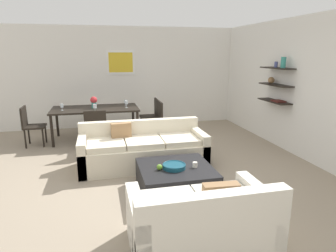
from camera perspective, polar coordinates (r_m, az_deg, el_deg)
The scene contains 19 objects.
ground_plane at distance 5.24m, azimuth -3.38°, elevation -8.73°, with size 18.00×18.00×0.00m, color gray.
back_wall_unit at distance 8.39m, azimuth -5.73°, elevation 9.38°, with size 8.40×0.09×2.70m.
right_wall_shelf_unit at distance 6.63m, azimuth 22.35°, elevation 7.16°, with size 0.34×8.20×2.70m.
sofa_beige at distance 5.44m, azimuth -4.88°, elevation -4.61°, with size 2.25×0.90×0.78m.
loveseat_white at distance 3.29m, azimuth 6.53°, elevation -17.81°, with size 1.49×0.90×0.78m.
coffee_table at distance 4.49m, azimuth 1.48°, elevation -10.10°, with size 1.07×1.04×0.38m.
decorative_bowl at distance 4.35m, azimuth 1.17°, elevation -7.69°, with size 0.34×0.34×0.07m.
candle_jar at distance 4.40m, azimuth 5.20°, elevation -7.42°, with size 0.07×0.07×0.08m, color silver.
apple_on_coffee_table at distance 4.29m, azimuth -1.66°, elevation -7.91°, with size 0.08×0.08×0.08m, color #669E2D.
dining_table at distance 7.18m, azimuth -13.80°, elevation 2.90°, with size 1.99×1.02×0.75m.
dining_chair_right_near at distance 7.11m, azimuth -2.39°, elevation 1.68°, with size 0.44×0.44×0.88m.
dining_chair_foot at distance 6.32m, azimuth -13.73°, elevation -0.29°, with size 0.44×0.44×0.88m.
dining_chair_left_near at distance 7.15m, azimuth -24.99°, elevation 0.43°, with size 0.44×0.44×0.88m.
dining_chair_right_far at distance 7.56m, azimuth -3.05°, elevation 2.41°, with size 0.44×0.44×0.88m.
wine_glass_right_far at distance 7.31m, azimuth -8.19°, elevation 4.64°, with size 0.06×0.06×0.15m.
wine_glass_right_near at distance 7.05m, azimuth -8.01°, elevation 4.49°, with size 0.07×0.07×0.17m.
wine_glass_foot at distance 6.71m, azimuth -13.90°, elevation 3.69°, with size 0.08×0.08×0.17m.
wine_glass_left_near at distance 7.08m, azimuth -19.74°, elevation 3.66°, with size 0.07×0.07×0.15m.
centerpiece_vase at distance 7.17m, azimuth -14.08°, elevation 4.60°, with size 0.16×0.16×0.27m.
Camera 1 is at (-0.81, -4.76, 2.02)m, focal length 31.69 mm.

